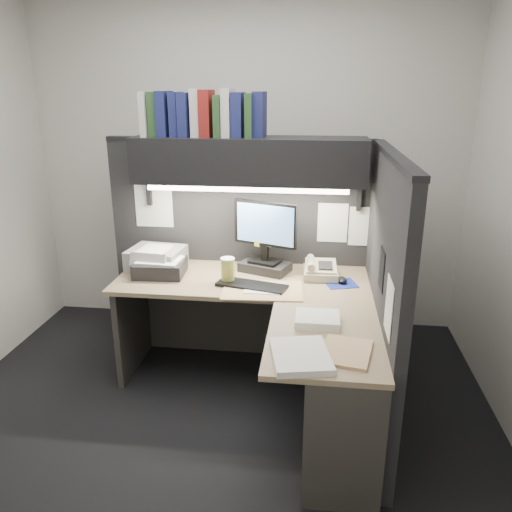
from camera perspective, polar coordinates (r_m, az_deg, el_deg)
name	(u,v)px	position (r m, az deg, el deg)	size (l,w,h in m)	color
floor	(214,419)	(3.27, -4.82, -18.11)	(3.50, 3.50, 0.00)	black
wall_back	(246,166)	(4.15, -1.11, 10.25)	(3.50, 0.04, 2.70)	beige
wall_front	(80,340)	(1.35, -19.47, -9.01)	(3.50, 0.04, 2.70)	beige
partition_back	(240,251)	(3.72, -1.83, 0.53)	(1.90, 0.06, 1.60)	black
partition_right	(382,297)	(3.00, 14.19, -4.58)	(0.06, 1.50, 1.60)	black
desk	(284,361)	(2.97, 3.17, -11.91)	(1.70, 1.53, 0.73)	#997E61
overhead_shelf	(249,160)	(3.37, -0.80, 10.90)	(1.55, 0.34, 0.30)	black
task_light_tube	(246,189)	(3.26, -1.12, 7.61)	(0.04, 0.04, 1.32)	white
monitor	(265,244)	(3.45, 1.04, 1.33)	(0.44, 0.31, 0.50)	black
keyboard	(252,286)	(3.23, -0.48, -3.41)	(0.46, 0.15, 0.02)	black
mousepad	(341,284)	(3.34, 9.66, -3.12)	(0.20, 0.18, 0.00)	navy
mouse	(342,280)	(3.35, 9.78, -2.70)	(0.06, 0.10, 0.04)	black
telephone	(320,271)	(3.42, 7.38, -1.69)	(0.23, 0.24, 0.09)	#B7AF8C
coffee_cup	(228,271)	(3.28, -3.25, -1.75)	(0.09, 0.09, 0.16)	#B9AD4A
printer	(156,258)	(3.62, -11.31, -0.27)	(0.37, 0.31, 0.15)	gray
notebook_stack	(160,268)	(3.50, -10.89, -1.32)	(0.33, 0.28, 0.10)	black
open_folder	(263,290)	(3.17, 0.77, -3.96)	(0.51, 0.33, 0.01)	tan
paper_stack_a	(317,319)	(2.77, 7.02, -7.20)	(0.24, 0.20, 0.05)	white
paper_stack_b	(301,356)	(2.42, 5.12, -11.29)	(0.27, 0.33, 0.03)	white
manila_stack	(346,352)	(2.50, 10.25, -10.74)	(0.23, 0.29, 0.02)	tan
binder_row	(204,114)	(3.40, -5.99, 15.82)	(0.80, 0.25, 0.30)	beige
pinned_papers	(291,234)	(3.25, 3.98, 2.53)	(1.76, 1.31, 0.51)	white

